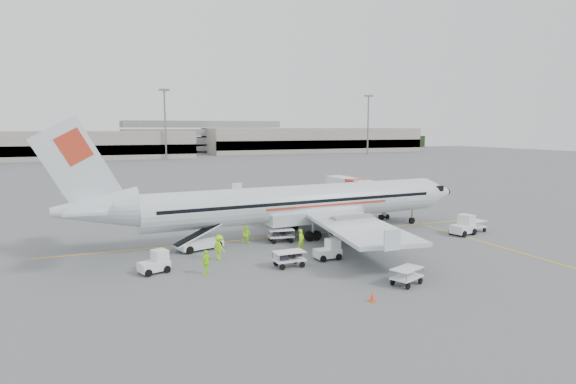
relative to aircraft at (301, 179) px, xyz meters
name	(u,v)px	position (x,y,z in m)	size (l,w,h in m)	color
ground	(296,235)	(-0.37, 0.31, -5.27)	(360.00, 360.00, 0.00)	#56595B
stripe_lead	(296,235)	(-0.37, 0.31, -5.26)	(44.00, 0.20, 0.01)	yellow
stripe_cross	(477,240)	(13.63, -7.69, -5.26)	(0.20, 20.00, 0.01)	yellow
terminal_west	(12,146)	(-40.37, 130.31, -0.77)	(110.00, 22.00, 9.00)	gray
terminal_east	(313,140)	(69.63, 145.31, -0.27)	(90.00, 26.00, 10.00)	gray
parking_garage	(200,135)	(24.63, 160.31, 1.73)	(62.00, 24.00, 14.00)	slate
treeline	(135,145)	(-0.37, 175.31, -2.27)	(300.00, 3.00, 6.00)	black
mast_center	(165,125)	(4.63, 118.31, 5.73)	(3.20, 1.20, 22.00)	slate
mast_east	(368,125)	(79.63, 118.31, 5.73)	(3.20, 1.20, 22.00)	slate
aircraft	(301,179)	(0.00, 0.00, 0.00)	(38.22, 29.96, 10.54)	silver
jet_bridge	(357,196)	(11.26, 9.27, -3.32)	(2.79, 14.86, 3.90)	white
belt_loader	(200,234)	(-9.74, -1.69, -3.97)	(4.81, 1.80, 2.60)	white
tug_fore	(463,225)	(14.02, -5.41, -4.35)	(2.38, 1.37, 1.84)	white
tug_mid	(328,249)	(-1.43, -8.17, -4.51)	(1.96, 1.12, 1.51)	white
tug_aft	(154,262)	(-14.00, -6.82, -4.50)	(1.99, 1.14, 1.54)	white
cart_loaded_a	(281,236)	(-2.67, -1.69, -4.70)	(2.19, 1.29, 1.14)	white
cart_loaded_b	(289,259)	(-4.87, -8.93, -4.69)	(2.20, 1.30, 1.15)	white
cart_empty_a	(407,276)	(0.50, -15.43, -4.72)	(2.11, 1.25, 1.10)	white
cart_empty_b	(475,226)	(16.05, -4.79, -4.73)	(2.07, 1.23, 1.08)	white
cone_nose	(463,228)	(15.21, -4.16, -4.97)	(0.36, 0.36, 0.59)	#F24614
cone_port	(258,200)	(2.76, 20.66, -4.96)	(0.38, 0.38, 0.62)	#F24614
cone_stbd	(372,296)	(-3.10, -17.17, -4.97)	(0.36, 0.36, 0.59)	#F24614
crew_a	(301,240)	(-2.27, -5.13, -4.38)	(0.65, 0.43, 1.78)	#92DF12
crew_b	(246,235)	(-5.64, -1.19, -4.48)	(0.77, 0.60, 1.58)	#92DF12
crew_c	(219,247)	(-9.04, -5.19, -4.32)	(1.23, 0.71, 1.90)	#92DF12
crew_d	(206,262)	(-10.74, -8.40, -4.44)	(0.98, 0.41, 1.66)	#92DF12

